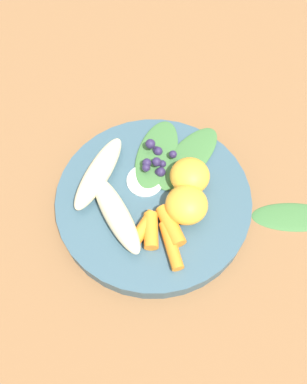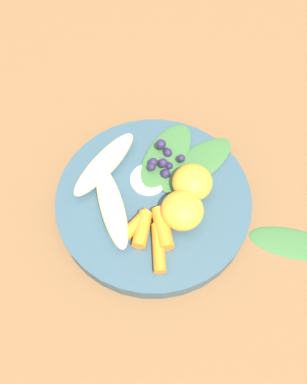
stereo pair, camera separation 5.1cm
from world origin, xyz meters
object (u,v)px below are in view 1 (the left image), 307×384
object	(u,v)px
kale_leaf_stray	(294,216)
bowl	(154,200)
orange_segment_near	(190,176)
banana_peeled_left	(116,213)
banana_peeled_right	(99,173)

from	to	relation	value
kale_leaf_stray	bowl	bearing A→B (deg)	175.12
orange_segment_near	kale_leaf_stray	bearing A→B (deg)	-155.55
bowl	banana_peeled_left	size ratio (longest dim) A/B	2.16
bowl	orange_segment_near	bearing A→B (deg)	-119.01
banana_peeled_left	bowl	bearing A→B (deg)	97.62
kale_leaf_stray	orange_segment_near	bearing A→B (deg)	166.00
banana_peeled_right	orange_segment_near	world-z (taller)	orange_segment_near
banana_peeled_left	orange_segment_near	distance (m)	0.11
banana_peeled_left	orange_segment_near	xyz separation A→B (m)	(-0.04, -0.10, 0.00)
bowl	banana_peeled_right	xyz separation A→B (m)	(0.07, 0.03, 0.03)
banana_peeled_left	banana_peeled_right	bearing A→B (deg)	174.94
banana_peeled_right	kale_leaf_stray	distance (m)	0.27
banana_peeled_right	kale_leaf_stray	bearing A→B (deg)	103.94
orange_segment_near	kale_leaf_stray	size ratio (longest dim) A/B	0.46
bowl	banana_peeled_left	world-z (taller)	banana_peeled_left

